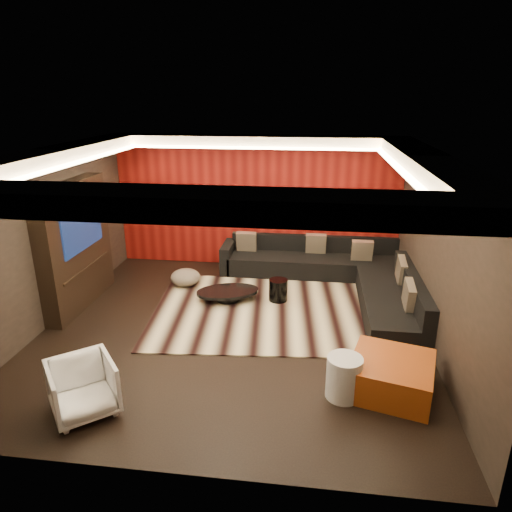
# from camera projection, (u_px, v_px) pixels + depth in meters

# --- Properties ---
(floor) EXTENTS (6.00, 6.00, 0.02)m
(floor) POSITION_uv_depth(u_px,v_px,m) (233.00, 329.00, 7.35)
(floor) COLOR black
(floor) RESTS_ON ground
(ceiling) EXTENTS (6.00, 6.00, 0.02)m
(ceiling) POSITION_uv_depth(u_px,v_px,m) (229.00, 152.00, 6.40)
(ceiling) COLOR silver
(ceiling) RESTS_ON ground
(wall_back) EXTENTS (6.00, 0.02, 2.80)m
(wall_back) POSITION_uv_depth(u_px,v_px,m) (257.00, 202.00, 9.69)
(wall_back) COLOR black
(wall_back) RESTS_ON ground
(wall_left) EXTENTS (0.02, 6.00, 2.80)m
(wall_left) POSITION_uv_depth(u_px,v_px,m) (45.00, 239.00, 7.24)
(wall_left) COLOR black
(wall_left) RESTS_ON ground
(wall_right) EXTENTS (0.02, 6.00, 2.80)m
(wall_right) POSITION_uv_depth(u_px,v_px,m) (438.00, 255.00, 6.51)
(wall_right) COLOR black
(wall_right) RESTS_ON ground
(red_feature_wall) EXTENTS (5.98, 0.05, 2.78)m
(red_feature_wall) POSITION_uv_depth(u_px,v_px,m) (256.00, 202.00, 9.65)
(red_feature_wall) COLOR #6B0C0A
(red_feature_wall) RESTS_ON ground
(soffit_back) EXTENTS (6.00, 0.60, 0.22)m
(soffit_back) POSITION_uv_depth(u_px,v_px,m) (255.00, 141.00, 8.96)
(soffit_back) COLOR silver
(soffit_back) RESTS_ON ground
(soffit_front) EXTENTS (6.00, 0.60, 0.22)m
(soffit_front) POSITION_uv_depth(u_px,v_px,m) (172.00, 203.00, 3.92)
(soffit_front) COLOR silver
(soffit_front) RESTS_ON ground
(soffit_left) EXTENTS (0.60, 4.80, 0.22)m
(soffit_left) POSITION_uv_depth(u_px,v_px,m) (51.00, 157.00, 6.77)
(soffit_left) COLOR silver
(soffit_left) RESTS_ON ground
(soffit_right) EXTENTS (0.60, 4.80, 0.22)m
(soffit_right) POSITION_uv_depth(u_px,v_px,m) (427.00, 164.00, 6.12)
(soffit_right) COLOR silver
(soffit_right) RESTS_ON ground
(cove_back) EXTENTS (4.80, 0.08, 0.04)m
(cove_back) POSITION_uv_depth(u_px,v_px,m) (252.00, 148.00, 8.68)
(cove_back) COLOR #FFD899
(cove_back) RESTS_ON ground
(cove_front) EXTENTS (4.80, 0.08, 0.04)m
(cove_front) POSITION_uv_depth(u_px,v_px,m) (184.00, 205.00, 4.27)
(cove_front) COLOR #FFD899
(cove_front) RESTS_ON ground
(cove_left) EXTENTS (0.08, 4.80, 0.04)m
(cove_left) POSITION_uv_depth(u_px,v_px,m) (73.00, 163.00, 6.76)
(cove_left) COLOR #FFD899
(cove_left) RESTS_ON ground
(cove_right) EXTENTS (0.08, 4.80, 0.04)m
(cove_right) POSITION_uv_depth(u_px,v_px,m) (401.00, 170.00, 6.19)
(cove_right) COLOR #FFD899
(cove_right) RESTS_ON ground
(tv_surround) EXTENTS (0.30, 2.00, 2.20)m
(tv_surround) POSITION_uv_depth(u_px,v_px,m) (76.00, 245.00, 7.88)
(tv_surround) COLOR black
(tv_surround) RESTS_ON ground
(tv_screen) EXTENTS (0.04, 1.30, 0.80)m
(tv_screen) POSITION_uv_depth(u_px,v_px,m) (82.00, 226.00, 7.74)
(tv_screen) COLOR black
(tv_screen) RESTS_ON ground
(tv_shelf) EXTENTS (0.04, 1.60, 0.04)m
(tv_shelf) POSITION_uv_depth(u_px,v_px,m) (87.00, 267.00, 8.00)
(tv_shelf) COLOR black
(tv_shelf) RESTS_ON ground
(rug) EXTENTS (4.24, 3.33, 0.02)m
(rug) POSITION_uv_depth(u_px,v_px,m) (270.00, 310.00, 7.97)
(rug) COLOR beige
(rug) RESTS_ON floor
(coffee_table) EXTENTS (1.43, 1.43, 0.19)m
(coffee_table) POSITION_uv_depth(u_px,v_px,m) (228.00, 295.00, 8.31)
(coffee_table) COLOR black
(coffee_table) RESTS_ON rug
(drum_stool) EXTENTS (0.39, 0.39, 0.40)m
(drum_stool) POSITION_uv_depth(u_px,v_px,m) (278.00, 290.00, 8.26)
(drum_stool) COLOR black
(drum_stool) RESTS_ON rug
(striped_pouf) EXTENTS (0.60, 0.60, 0.32)m
(striped_pouf) POSITION_uv_depth(u_px,v_px,m) (185.00, 277.00, 8.93)
(striped_pouf) COLOR beige
(striped_pouf) RESTS_ON rug
(white_side_table) EXTENTS (0.48, 0.48, 0.55)m
(white_side_table) POSITION_uv_depth(u_px,v_px,m) (344.00, 377.00, 5.63)
(white_side_table) COLOR silver
(white_side_table) RESTS_ON floor
(orange_ottoman) EXTENTS (1.21, 1.21, 0.44)m
(orange_ottoman) POSITION_uv_depth(u_px,v_px,m) (391.00, 376.00, 5.76)
(orange_ottoman) COLOR #AA4116
(orange_ottoman) RESTS_ON floor
(armchair) EXTENTS (1.01, 1.01, 0.66)m
(armchair) POSITION_uv_depth(u_px,v_px,m) (83.00, 388.00, 5.33)
(armchair) COLOR white
(armchair) RESTS_ON floor
(sectional_sofa) EXTENTS (3.65, 3.50, 0.75)m
(sectional_sofa) POSITION_uv_depth(u_px,v_px,m) (338.00, 276.00, 8.79)
(sectional_sofa) COLOR black
(sectional_sofa) RESTS_ON floor
(throw_pillows) EXTENTS (3.24, 2.78, 0.50)m
(throw_pillows) POSITION_uv_depth(u_px,v_px,m) (341.00, 258.00, 8.69)
(throw_pillows) COLOR tan
(throw_pillows) RESTS_ON sectional_sofa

